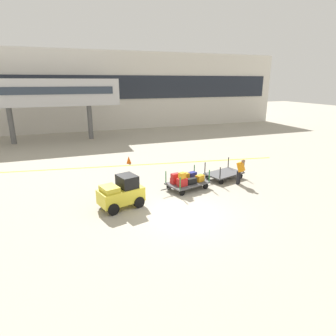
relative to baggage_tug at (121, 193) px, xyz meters
name	(u,v)px	position (x,y,z in m)	size (l,w,h in m)	color
ground_plane	(183,213)	(2.50, -1.68, -0.75)	(120.00, 120.00, 0.00)	#A8A08E
apron_lead_line	(139,165)	(2.71, 6.83, -0.75)	(21.01, 0.20, 0.01)	yellow
terminal_building	(100,91)	(2.50, 24.30, 3.96)	(49.18, 2.51, 9.40)	beige
jet_bridge	(30,93)	(-4.89, 18.31, 4.03)	(15.57, 3.00, 6.14)	#B7B7BC
baggage_tug	(121,193)	(0.00, 0.00, 0.00)	(2.32, 1.70, 1.58)	gold
baggage_cart_lead	(187,181)	(3.94, 1.11, -0.23)	(3.08, 1.97, 1.17)	#4C4C4F
baggage_cart_middle	(224,174)	(6.89, 1.93, -0.41)	(3.08, 1.97, 1.10)	#4C4C4F
baggage_handler	(240,170)	(7.25, 0.76, 0.11)	(0.56, 0.57, 1.56)	black
safety_cone_near	(129,160)	(2.08, 7.52, -0.48)	(0.36, 0.36, 0.55)	#EA590F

